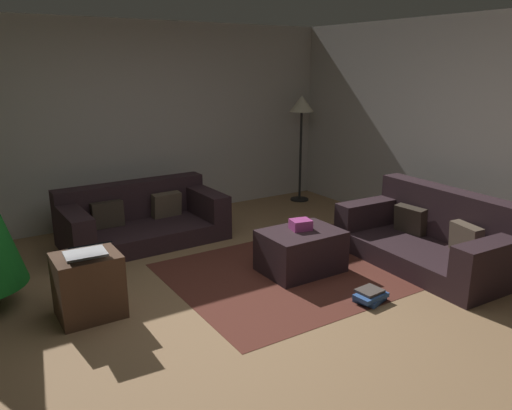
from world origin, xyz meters
TOP-DOWN VIEW (x-y plane):
  - ground_plane at (0.00, 0.00)m, footprint 6.40×6.40m
  - rear_partition at (0.00, 3.14)m, footprint 6.40×0.12m
  - corner_partition at (3.14, 0.00)m, footprint 0.12×6.40m
  - couch_left at (-0.11, 2.25)m, footprint 1.87×1.01m
  - couch_right at (2.27, -0.10)m, footprint 1.04×1.87m
  - ottoman at (0.94, 0.47)m, footprint 0.79×0.58m
  - gift_box at (0.97, 0.51)m, footprint 0.23×0.21m
  - tv_remote at (1.10, 0.58)m, footprint 0.09×0.17m
  - side_table at (-1.13, 0.67)m, footprint 0.52×0.44m
  - laptop at (-1.14, 0.61)m, footprint 0.35×0.42m
  - book_stack at (1.05, -0.42)m, footprint 0.32×0.28m
  - corner_lamp at (2.61, 2.67)m, footprint 0.36×0.36m
  - area_rug at (0.94, 0.47)m, footprint 2.60×2.00m

SIDE VIEW (x-z plane):
  - ground_plane at x=0.00m, z-range 0.00..0.00m
  - area_rug at x=0.94m, z-range 0.00..0.01m
  - book_stack at x=1.05m, z-range 0.00..0.11m
  - ottoman at x=0.94m, z-range 0.00..0.43m
  - couch_left at x=-0.11m, z-range -0.08..0.59m
  - side_table at x=-1.13m, z-range 0.00..0.55m
  - couch_right at x=2.27m, z-range -0.10..0.66m
  - tv_remote at x=1.10m, z-range 0.43..0.45m
  - gift_box at x=0.97m, z-range 0.43..0.53m
  - laptop at x=-1.14m, z-range 0.51..0.70m
  - rear_partition at x=0.00m, z-range 0.00..2.60m
  - corner_partition at x=3.14m, z-range 0.00..2.60m
  - corner_lamp at x=2.61m, z-range 0.56..2.17m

